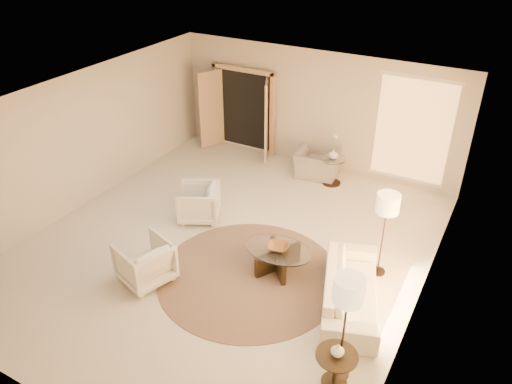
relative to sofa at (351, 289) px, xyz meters
The scene contains 18 objects.
room 2.80m from the sofa, behind, with size 7.04×8.04×2.83m.
windows_right 1.45m from the sofa, 27.66° to the left, with size 0.10×6.40×2.40m, color #FFB666, non-canonical shape.
window_back_corner 4.45m from the sofa, 93.38° to the left, with size 1.70×0.10×2.40m, color #FFB666, non-canonical shape.
curtains_right 1.89m from the sofa, 58.33° to the left, with size 0.06×5.20×2.60m, color tan, non-canonical shape.
french_doors 6.16m from the sofa, 136.78° to the left, with size 1.95×0.66×2.16m.
area_rug 1.81m from the sofa, behind, with size 3.20×3.20×0.01m, color #422D22.
sofa is the anchor object (origin of this frame).
armchair_left 3.69m from the sofa, 165.56° to the left, with size 0.79×0.74×0.81m, color white.
armchair_right 3.45m from the sofa, 161.22° to the right, with size 0.81×0.76×0.83m, color white.
accent_chair 4.36m from the sofa, 120.08° to the left, with size 0.98×0.63×0.85m, color #9C958D.
coffee_table 1.43m from the sofa, behind, with size 1.32×1.32×0.45m.
end_table 1.60m from the sofa, 77.54° to the right, with size 0.57×0.57×0.53m.
side_table 4.01m from the sofa, 115.73° to the left, with size 0.55×0.55×0.64m.
floor_lamp_near 1.45m from the sofa, 81.22° to the left, with size 0.38×0.38×1.58m.
floor_lamp_far 1.81m from the sofa, 75.99° to the right, with size 0.41×0.41×1.69m.
bowl 1.44m from the sofa, behind, with size 0.36×0.36×0.09m, color brown.
end_vase 1.63m from the sofa, 77.54° to the right, with size 0.18×0.18×0.19m, color silver.
side_vase 4.04m from the sofa, 115.73° to the left, with size 0.22×0.22×0.23m, color silver.
Camera 1 is at (4.18, -6.40, 5.65)m, focal length 35.00 mm.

